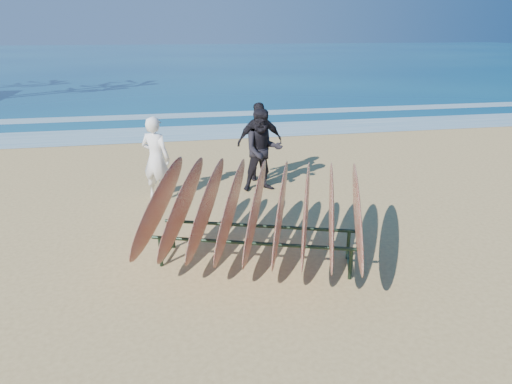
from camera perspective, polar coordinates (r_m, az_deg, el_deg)
ground at (r=7.46m, az=1.20°, el=-8.96°), size 120.00×120.00×0.00m
ocean at (r=61.50m, az=-10.18°, el=16.27°), size 160.00×160.00×0.00m
foam_near at (r=16.82m, az=-6.10°, el=7.48°), size 160.00×160.00×0.00m
foam_far at (r=20.25m, az=-7.03°, el=9.55°), size 160.00×160.00×0.00m
surfboard_rack at (r=7.09m, az=-0.01°, el=-1.98°), size 3.91×3.68×1.59m
person_white at (r=10.16m, az=-12.40°, el=4.13°), size 0.80×0.73×1.83m
person_dark_a at (r=10.44m, az=0.86°, el=5.21°), size 0.95×0.75×1.90m
person_dark_b at (r=11.20m, az=0.48°, el=6.29°), size 1.17×0.59×1.92m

